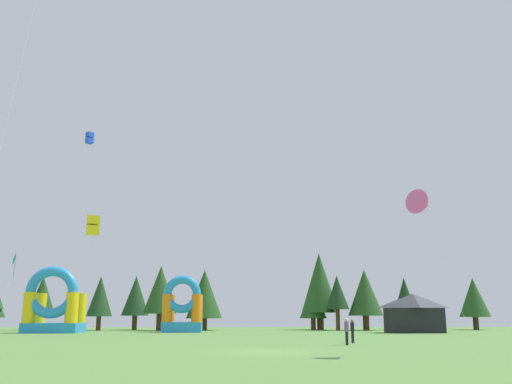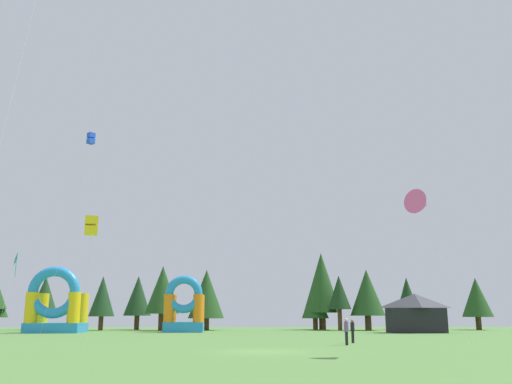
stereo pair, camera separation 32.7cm
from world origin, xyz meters
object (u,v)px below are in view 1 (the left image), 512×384
(kite_pink_delta, at_px, (422,204))
(person_midfield, at_px, (352,329))
(kite_yellow_box, at_px, (93,226))
(inflatable_red_slide, at_px, (182,311))
(kite_blue_box, at_px, (89,139))
(inflatable_orange_dome, at_px, (54,309))
(festival_tent, at_px, (414,313))
(kite_teal_diamond, at_px, (16,260))
(person_near_camera, at_px, (347,329))

(kite_pink_delta, height_order, person_midfield, kite_pink_delta)
(kite_yellow_box, bearing_deg, inflatable_red_slide, 87.10)
(kite_yellow_box, bearing_deg, kite_blue_box, 105.18)
(inflatable_orange_dome, bearing_deg, festival_tent, -3.02)
(kite_teal_diamond, xyz_separation_m, inflatable_red_slide, (13.32, 16.88, -4.25))
(person_midfield, distance_m, inflatable_red_slide, 29.04)
(kite_pink_delta, relative_size, kite_yellow_box, 1.22)
(person_near_camera, bearing_deg, person_midfield, -164.05)
(kite_blue_box, xyz_separation_m, person_midfield, (23.13, -13.51, -18.39))
(kite_teal_diamond, bearing_deg, person_near_camera, -23.08)
(kite_pink_delta, distance_m, kite_blue_box, 37.47)
(person_midfield, bearing_deg, kite_pink_delta, -129.66)
(person_midfield, bearing_deg, inflatable_red_slide, 74.37)
(person_near_camera, height_order, festival_tent, festival_tent)
(person_midfield, bearing_deg, person_near_camera, -155.20)
(inflatable_orange_dome, bearing_deg, person_midfield, -39.87)
(person_near_camera, relative_size, festival_tent, 0.30)
(kite_pink_delta, xyz_separation_m, kite_blue_box, (-24.26, 26.09, 11.61))
(kite_blue_box, height_order, person_midfield, kite_blue_box)
(kite_pink_delta, bearing_deg, inflatable_orange_dome, 129.13)
(kite_teal_diamond, bearing_deg, inflatable_red_slide, 51.72)
(person_midfield, xyz_separation_m, inflatable_orange_dome, (-28.41, 23.73, 1.64))
(kite_teal_diamond, distance_m, inflatable_orange_dome, 15.81)
(person_midfield, bearing_deg, festival_tent, 16.21)
(person_midfield, relative_size, festival_tent, 0.28)
(kite_pink_delta, relative_size, festival_tent, 1.42)
(inflatable_orange_dome, xyz_separation_m, festival_tent, (40.38, -2.13, -0.49))
(kite_yellow_box, bearing_deg, person_midfield, 38.00)
(kite_yellow_box, xyz_separation_m, inflatable_red_slide, (1.92, 37.88, -4.08))
(person_midfield, relative_size, person_near_camera, 0.94)
(kite_yellow_box, height_order, person_midfield, kite_yellow_box)
(kite_blue_box, distance_m, person_near_camera, 33.01)
(kite_pink_delta, distance_m, person_near_camera, 12.05)
(kite_yellow_box, xyz_separation_m, inflatable_orange_dome, (-12.35, 36.28, -3.81))
(festival_tent, bearing_deg, inflatable_red_slide, 171.86)
(kite_pink_delta, relative_size, kite_blue_box, 0.42)
(kite_pink_delta, bearing_deg, kite_teal_diamond, 143.66)
(person_midfield, bearing_deg, inflatable_orange_dome, 95.33)
(kite_pink_delta, height_order, kite_blue_box, kite_blue_box)
(festival_tent, bearing_deg, person_midfield, -118.99)
(kite_teal_diamond, distance_m, festival_tent, 41.80)
(kite_pink_delta, relative_size, kite_teal_diamond, 1.19)
(kite_pink_delta, distance_m, kite_teal_diamond, 35.51)
(kite_pink_delta, height_order, kite_yellow_box, kite_pink_delta)
(kite_pink_delta, xyz_separation_m, person_near_camera, (-2.17, 9.77, -6.71))
(kite_blue_box, bearing_deg, festival_tent, 12.98)
(inflatable_orange_dome, distance_m, festival_tent, 40.44)
(kite_teal_diamond, height_order, person_near_camera, kite_teal_diamond)
(kite_pink_delta, bearing_deg, person_near_camera, 102.53)
(kite_yellow_box, distance_m, inflatable_orange_dome, 38.51)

